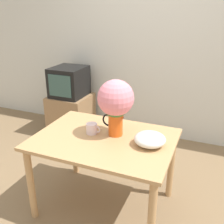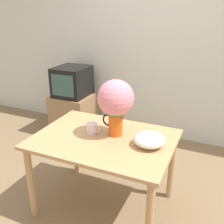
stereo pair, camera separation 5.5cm
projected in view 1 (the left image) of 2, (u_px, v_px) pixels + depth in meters
The scene contains 8 objects.
ground_plane at pixel (108, 206), 2.51m from camera, with size 12.00×12.00×0.00m, color #7F6647.
wall_back at pixel (158, 45), 3.47m from camera, with size 8.00×0.05×2.60m.
table at pixel (105, 148), 2.29m from camera, with size 1.19×0.87×0.73m.
flower_vase at pixel (116, 102), 2.19m from camera, with size 0.31×0.31×0.50m.
coffee_mug at pixel (92, 129), 2.31m from camera, with size 0.13×0.10×0.09m.
white_bowl at pixel (150, 139), 2.11m from camera, with size 0.26×0.26×0.11m.
tv_stand at pixel (71, 114), 3.89m from camera, with size 0.55×0.54×0.58m.
tv_set at pixel (69, 82), 3.70m from camera, with size 0.44×0.49×0.41m.
Camera 1 is at (0.80, -1.83, 1.77)m, focal length 42.00 mm.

